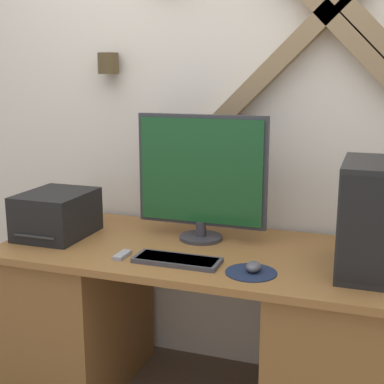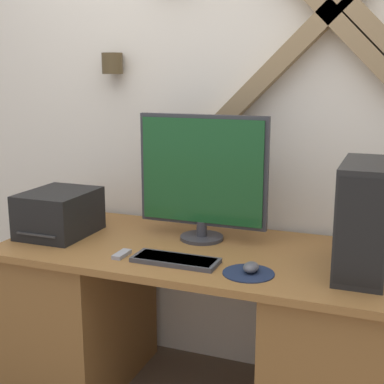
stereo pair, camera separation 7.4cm
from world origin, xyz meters
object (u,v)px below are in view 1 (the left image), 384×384
at_px(mouse, 254,267).
at_px(printer, 57,214).
at_px(monitor, 201,175).
at_px(computer_tower, 365,217).
at_px(keyboard, 177,260).
at_px(remote_control, 122,255).

xyz_separation_m(mouse, printer, (-0.95, 0.16, 0.08)).
xyz_separation_m(monitor, printer, (-0.64, -0.16, -0.19)).
distance_m(mouse, computer_tower, 0.45).
height_order(mouse, computer_tower, computer_tower).
bearing_deg(monitor, printer, -165.64).
bearing_deg(mouse, printer, 170.40).
xyz_separation_m(keyboard, computer_tower, (0.69, 0.15, 0.20)).
bearing_deg(keyboard, printer, 166.46).
xyz_separation_m(computer_tower, printer, (-1.33, 0.00, -0.11)).
bearing_deg(printer, computer_tower, -0.07).
height_order(computer_tower, remote_control, computer_tower).
relative_size(computer_tower, remote_control, 4.03).
bearing_deg(computer_tower, remote_control, -169.70).
relative_size(monitor, printer, 1.65).
bearing_deg(monitor, mouse, -46.06).
distance_m(keyboard, mouse, 0.31).
distance_m(keyboard, printer, 0.67).
bearing_deg(mouse, keyboard, 178.95).
xyz_separation_m(mouse, computer_tower, (0.38, 0.16, 0.19)).
bearing_deg(keyboard, mouse, -1.05).
height_order(keyboard, remote_control, keyboard).
relative_size(monitor, keyboard, 1.70).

